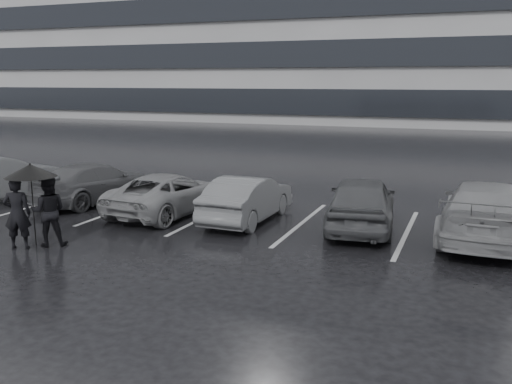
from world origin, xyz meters
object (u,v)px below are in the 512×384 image
object	(u,v)px
car_main	(361,202)
car_west_a	(247,199)
car_west_b	(168,194)
pedestrian_left	(17,213)
car_east	(486,211)
car_west_c	(96,183)
pedestrian_right	(49,211)

from	to	relation	value
car_main	car_west_a	world-z (taller)	car_main
car_west_b	pedestrian_left	world-z (taller)	pedestrian_left
car_main	car_east	distance (m)	3.03
car_east	pedestrian_left	distance (m)	11.12
car_main	pedestrian_left	world-z (taller)	pedestrian_left
car_west_a	pedestrian_left	size ratio (longest dim) A/B	2.30
car_west_a	car_east	bearing A→B (deg)	-175.87
pedestrian_left	car_west_c	bearing A→B (deg)	-101.25
car_main	car_east	world-z (taller)	car_east
pedestrian_left	pedestrian_right	distance (m)	0.68
car_west_a	car_east	size ratio (longest dim) A/B	0.76
car_west_a	car_west_c	size ratio (longest dim) A/B	0.88
car_east	pedestrian_right	world-z (taller)	pedestrian_right
car_main	pedestrian_right	distance (m)	7.79
car_west_a	car_east	world-z (taller)	car_east
car_main	car_west_c	xyz separation A→B (m)	(-8.52, 0.26, -0.08)
car_main	pedestrian_left	xyz separation A→B (m)	(-7.07, -4.63, 0.13)
car_west_a	pedestrian_right	distance (m)	5.22
car_west_b	pedestrian_right	bearing A→B (deg)	80.94
car_west_c	car_east	size ratio (longest dim) A/B	0.87
car_west_b	car_west_c	bearing A→B (deg)	-5.42
car_main	car_west_c	size ratio (longest dim) A/B	0.96
car_west_c	car_east	bearing A→B (deg)	-167.97
car_west_b	pedestrian_right	xyz separation A→B (m)	(-0.98, -3.89, 0.23)
car_west_a	pedestrian_left	world-z (taller)	pedestrian_left
car_west_a	car_west_b	bearing A→B (deg)	1.73
car_west_c	pedestrian_right	xyz separation A→B (m)	(1.95, -4.43, 0.19)
car_east	pedestrian_right	xyz separation A→B (m)	(-9.60, -4.20, 0.10)
car_west_b	car_east	size ratio (longest dim) A/B	0.86
car_west_b	car_east	xyz separation A→B (m)	(8.61, 0.31, 0.13)
car_west_b	pedestrian_left	xyz separation A→B (m)	(-1.49, -4.34, 0.24)
car_west_a	pedestrian_right	size ratio (longest dim) A/B	2.32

